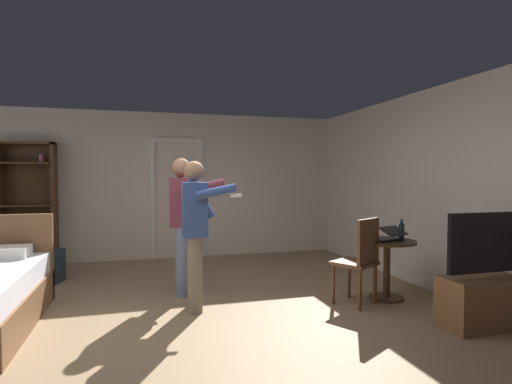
{
  "coord_description": "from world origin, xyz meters",
  "views": [
    {
      "loc": [
        -0.39,
        -4.06,
        1.47
      ],
      "look_at": [
        0.93,
        0.6,
        1.27
      ],
      "focal_mm": 28.93,
      "sensor_mm": 36.0,
      "label": 1
    }
  ],
  "objects_px": {
    "side_table": "(387,259)",
    "bottle_on_table": "(401,232)",
    "person_blue_shirt": "(195,225)",
    "suitcase_dark": "(44,266)",
    "bookshelf": "(29,200)",
    "laptop": "(388,236)",
    "tv_flatscreen": "(489,293)",
    "suitcase_small": "(43,266)",
    "wooden_chair": "(360,257)",
    "person_striped_shirt": "(183,216)"
  },
  "relations": [
    {
      "from": "side_table",
      "to": "bottle_on_table",
      "type": "distance_m",
      "value": 0.37
    },
    {
      "from": "person_blue_shirt",
      "to": "suitcase_dark",
      "type": "xyz_separation_m",
      "value": [
        -1.85,
        1.7,
        -0.71
      ]
    },
    {
      "from": "tv_flatscreen",
      "to": "laptop",
      "type": "relative_size",
      "value": 2.72
    },
    {
      "from": "bottle_on_table",
      "to": "laptop",
      "type": "bearing_deg",
      "value": 165.91
    },
    {
      "from": "side_table",
      "to": "suitcase_dark",
      "type": "xyz_separation_m",
      "value": [
        -4.09,
        1.93,
        -0.25
      ]
    },
    {
      "from": "laptop",
      "to": "bottle_on_table",
      "type": "relative_size",
      "value": 1.61
    },
    {
      "from": "wooden_chair",
      "to": "suitcase_small",
      "type": "relative_size",
      "value": 2.16
    },
    {
      "from": "tv_flatscreen",
      "to": "person_striped_shirt",
      "type": "relative_size",
      "value": 0.66
    },
    {
      "from": "suitcase_dark",
      "to": "side_table",
      "type": "bearing_deg",
      "value": -8.12
    },
    {
      "from": "tv_flatscreen",
      "to": "bottle_on_table",
      "type": "bearing_deg",
      "value": 106.56
    },
    {
      "from": "side_table",
      "to": "suitcase_dark",
      "type": "bearing_deg",
      "value": 154.8
    },
    {
      "from": "wooden_chair",
      "to": "suitcase_dark",
      "type": "relative_size",
      "value": 2.11
    },
    {
      "from": "tv_flatscreen",
      "to": "suitcase_small",
      "type": "xyz_separation_m",
      "value": [
        -4.59,
        3.25,
        -0.16
      ]
    },
    {
      "from": "side_table",
      "to": "suitcase_dark",
      "type": "height_order",
      "value": "side_table"
    },
    {
      "from": "person_blue_shirt",
      "to": "suitcase_dark",
      "type": "bearing_deg",
      "value": 137.4
    },
    {
      "from": "bookshelf",
      "to": "side_table",
      "type": "distance_m",
      "value": 5.47
    },
    {
      "from": "person_blue_shirt",
      "to": "bottle_on_table",
      "type": "bearing_deg",
      "value": -7.31
    },
    {
      "from": "tv_flatscreen",
      "to": "side_table",
      "type": "bearing_deg",
      "value": 112.1
    },
    {
      "from": "side_table",
      "to": "wooden_chair",
      "type": "distance_m",
      "value": 0.46
    },
    {
      "from": "side_table",
      "to": "bookshelf",
      "type": "bearing_deg",
      "value": 146.26
    },
    {
      "from": "side_table",
      "to": "suitcase_dark",
      "type": "distance_m",
      "value": 4.53
    },
    {
      "from": "tv_flatscreen",
      "to": "suitcase_dark",
      "type": "relative_size",
      "value": 2.37
    },
    {
      "from": "person_striped_shirt",
      "to": "suitcase_small",
      "type": "distance_m",
      "value": 2.39
    },
    {
      "from": "person_blue_shirt",
      "to": "person_striped_shirt",
      "type": "bearing_deg",
      "value": 95.9
    },
    {
      "from": "tv_flatscreen",
      "to": "person_blue_shirt",
      "type": "bearing_deg",
      "value": 154.2
    },
    {
      "from": "side_table",
      "to": "suitcase_small",
      "type": "relative_size",
      "value": 1.53
    },
    {
      "from": "wooden_chair",
      "to": "suitcase_dark",
      "type": "xyz_separation_m",
      "value": [
        -3.66,
        2.07,
        -0.32
      ]
    },
    {
      "from": "bookshelf",
      "to": "laptop",
      "type": "distance_m",
      "value": 5.46
    },
    {
      "from": "bookshelf",
      "to": "laptop",
      "type": "xyz_separation_m",
      "value": [
        4.51,
        -3.06,
        -0.32
      ]
    },
    {
      "from": "bottle_on_table",
      "to": "suitcase_small",
      "type": "xyz_separation_m",
      "value": [
        -4.3,
        2.26,
        -0.63
      ]
    },
    {
      "from": "laptop",
      "to": "wooden_chair",
      "type": "relative_size",
      "value": 0.41
    },
    {
      "from": "bookshelf",
      "to": "suitcase_dark",
      "type": "relative_size",
      "value": 4.25
    },
    {
      "from": "wooden_chair",
      "to": "suitcase_small",
      "type": "bearing_deg",
      "value": 148.03
    },
    {
      "from": "tv_flatscreen",
      "to": "suitcase_small",
      "type": "bearing_deg",
      "value": 144.7
    },
    {
      "from": "wooden_chair",
      "to": "suitcase_small",
      "type": "distance_m",
      "value": 4.4
    },
    {
      "from": "side_table",
      "to": "bottle_on_table",
      "type": "relative_size",
      "value": 2.76
    },
    {
      "from": "laptop",
      "to": "suitcase_dark",
      "type": "xyz_separation_m",
      "value": [
        -4.08,
        1.97,
        -0.53
      ]
    },
    {
      "from": "tv_flatscreen",
      "to": "person_blue_shirt",
      "type": "distance_m",
      "value": 3.03
    },
    {
      "from": "bookshelf",
      "to": "bottle_on_table",
      "type": "xyz_separation_m",
      "value": [
        4.66,
        -3.1,
        -0.27
      ]
    },
    {
      "from": "side_table",
      "to": "bottle_on_table",
      "type": "xyz_separation_m",
      "value": [
        0.14,
        -0.08,
        0.33
      ]
    },
    {
      "from": "tv_flatscreen",
      "to": "suitcase_dark",
      "type": "bearing_deg",
      "value": 146.51
    },
    {
      "from": "bookshelf",
      "to": "suitcase_dark",
      "type": "distance_m",
      "value": 1.45
    },
    {
      "from": "bookshelf",
      "to": "suitcase_small",
      "type": "height_order",
      "value": "bookshelf"
    },
    {
      "from": "wooden_chair",
      "to": "person_striped_shirt",
      "type": "distance_m",
      "value": 2.18
    },
    {
      "from": "wooden_chair",
      "to": "side_table",
      "type": "bearing_deg",
      "value": 17.91
    },
    {
      "from": "bottle_on_table",
      "to": "person_blue_shirt",
      "type": "height_order",
      "value": "person_blue_shirt"
    },
    {
      "from": "bottle_on_table",
      "to": "person_striped_shirt",
      "type": "height_order",
      "value": "person_striped_shirt"
    },
    {
      "from": "suitcase_small",
      "to": "person_blue_shirt",
      "type": "bearing_deg",
      "value": -45.09
    },
    {
      "from": "person_blue_shirt",
      "to": "suitcase_small",
      "type": "relative_size",
      "value": 3.55
    },
    {
      "from": "side_table",
      "to": "bottle_on_table",
      "type": "bearing_deg",
      "value": -29.74
    }
  ]
}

